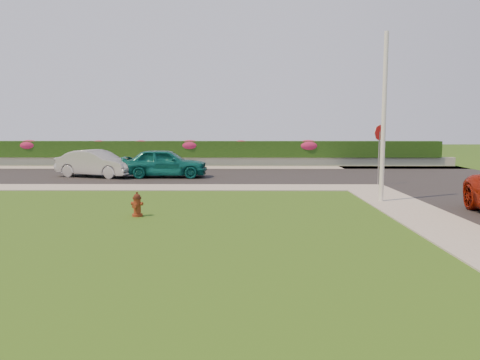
{
  "coord_description": "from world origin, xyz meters",
  "views": [
    {
      "loc": [
        1.62,
        -11.35,
        2.69
      ],
      "look_at": [
        1.51,
        4.22,
        0.9
      ],
      "focal_mm": 35.0,
      "sensor_mm": 36.0,
      "label": 1
    }
  ],
  "objects_px": {
    "utility_pole": "(384,118)",
    "stop_sign": "(379,140)",
    "sedan_teal": "(165,163)",
    "sedan_silver": "(97,163)",
    "fire_hydrant": "(137,205)"
  },
  "relations": [
    {
      "from": "fire_hydrant",
      "to": "utility_pole",
      "type": "height_order",
      "value": "utility_pole"
    },
    {
      "from": "stop_sign",
      "to": "sedan_silver",
      "type": "bearing_deg",
      "value": 153.13
    },
    {
      "from": "utility_pole",
      "to": "stop_sign",
      "type": "xyz_separation_m",
      "value": [
        1.25,
        4.74,
        -0.88
      ]
    },
    {
      "from": "sedan_teal",
      "to": "utility_pole",
      "type": "relative_size",
      "value": 0.74
    },
    {
      "from": "sedan_teal",
      "to": "sedan_silver",
      "type": "xyz_separation_m",
      "value": [
        -3.62,
        0.15,
        -0.04
      ]
    },
    {
      "from": "utility_pole",
      "to": "sedan_silver",
      "type": "bearing_deg",
      "value": 147.9
    },
    {
      "from": "fire_hydrant",
      "to": "stop_sign",
      "type": "bearing_deg",
      "value": 55.04
    },
    {
      "from": "sedan_teal",
      "to": "sedan_silver",
      "type": "relative_size",
      "value": 1.03
    },
    {
      "from": "stop_sign",
      "to": "sedan_teal",
      "type": "bearing_deg",
      "value": 149.56
    },
    {
      "from": "sedan_teal",
      "to": "utility_pole",
      "type": "height_order",
      "value": "utility_pole"
    },
    {
      "from": "fire_hydrant",
      "to": "stop_sign",
      "type": "height_order",
      "value": "stop_sign"
    },
    {
      "from": "utility_pole",
      "to": "stop_sign",
      "type": "bearing_deg",
      "value": 75.24
    },
    {
      "from": "sedan_silver",
      "to": "utility_pole",
      "type": "relative_size",
      "value": 0.72
    },
    {
      "from": "fire_hydrant",
      "to": "sedan_teal",
      "type": "bearing_deg",
      "value": 111.4
    },
    {
      "from": "sedan_silver",
      "to": "stop_sign",
      "type": "height_order",
      "value": "stop_sign"
    }
  ]
}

